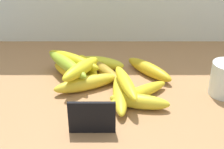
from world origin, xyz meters
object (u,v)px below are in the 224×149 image
(banana_3, at_px, (86,83))
(banana_10, at_px, (125,82))
(banana_9, at_px, (66,64))
(banana_4, at_px, (69,73))
(banana_7, at_px, (148,69))
(banana_6, at_px, (137,101))
(banana_11, at_px, (72,60))
(chalkboard_sign, at_px, (91,119))
(banana_1, at_px, (87,68))
(banana_8, at_px, (101,63))
(banana_0, at_px, (139,93))
(banana_12, at_px, (80,69))
(banana_2, at_px, (105,71))
(banana_5, at_px, (119,93))

(banana_3, relative_size, banana_10, 1.08)
(banana_9, bearing_deg, banana_4, 69.44)
(banana_7, bearing_deg, banana_6, -104.94)
(banana_9, relative_size, banana_11, 1.05)
(chalkboard_sign, distance_m, banana_1, 0.29)
(banana_7, relative_size, banana_8, 1.21)
(banana_6, bearing_deg, banana_3, 146.40)
(banana_8, xyz_separation_m, banana_10, (0.07, -0.19, 0.04))
(banana_3, relative_size, banana_6, 1.21)
(banana_0, relative_size, banana_4, 1.29)
(banana_6, relative_size, banana_12, 1.03)
(banana_10, bearing_deg, banana_8, 110.12)
(banana_3, bearing_deg, banana_2, 55.89)
(banana_10, xyz_separation_m, banana_11, (-0.16, 0.14, -0.00))
(banana_0, height_order, banana_4, same)
(banana_4, bearing_deg, banana_7, 4.31)
(banana_5, height_order, banana_8, same)
(banana_9, xyz_separation_m, banana_11, (0.02, 0.03, 0.00))
(banana_0, height_order, banana_6, banana_6)
(chalkboard_sign, xyz_separation_m, banana_5, (0.07, 0.14, -0.02))
(banana_2, xyz_separation_m, banana_11, (-0.10, 0.00, 0.04))
(banana_11, bearing_deg, chalkboard_sign, -75.18)
(banana_4, distance_m, banana_5, 0.20)
(banana_0, xyz_separation_m, banana_10, (-0.04, -0.01, 0.04))
(banana_5, distance_m, banana_8, 0.19)
(banana_0, relative_size, banana_9, 0.96)
(banana_0, height_order, banana_7, banana_7)
(banana_6, distance_m, banana_7, 0.19)
(banana_0, distance_m, banana_1, 0.21)
(banana_7, height_order, banana_9, banana_9)
(banana_1, distance_m, banana_3, 0.10)
(banana_6, bearing_deg, banana_8, 113.87)
(banana_0, bearing_deg, banana_5, -176.81)
(banana_0, bearing_deg, banana_10, -170.45)
(banana_9, bearing_deg, banana_12, -44.12)
(banana_5, xyz_separation_m, banana_11, (-0.14, 0.14, 0.03))
(chalkboard_sign, bearing_deg, banana_1, 95.95)
(banana_10, xyz_separation_m, banana_12, (-0.12, 0.07, 0.00))
(chalkboard_sign, height_order, banana_4, chalkboard_sign)
(banana_8, relative_size, banana_12, 0.97)
(banana_4, xyz_separation_m, banana_8, (0.10, 0.07, 0.00))
(banana_5, height_order, banana_6, same)
(banana_2, distance_m, banana_3, 0.10)
(banana_10, bearing_deg, banana_3, 152.49)
(chalkboard_sign, distance_m, banana_5, 0.16)
(chalkboard_sign, bearing_deg, banana_7, 59.99)
(banana_6, bearing_deg, banana_4, 140.69)
(chalkboard_sign, bearing_deg, banana_0, 49.17)
(banana_6, distance_m, banana_8, 0.25)
(banana_0, relative_size, banana_6, 1.26)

